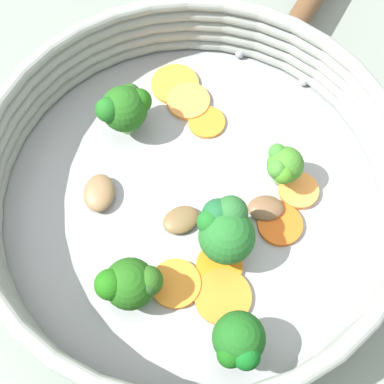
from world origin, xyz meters
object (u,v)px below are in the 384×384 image
(carrot_slice_3, at_px, (210,123))
(broccoli_floret_3, at_px, (239,342))
(carrot_slice_4, at_px, (188,101))
(mushroom_piece_0, at_px, (266,209))
(carrot_slice_0, at_px, (176,284))
(carrot_slice_6, at_px, (175,84))
(mushroom_piece_2, at_px, (181,220))
(broccoli_floret_2, at_px, (125,108))
(carrot_slice_2, at_px, (223,297))
(carrot_slice_1, at_px, (219,266))
(broccoli_floret_4, at_px, (225,229))
(broccoli_floret_0, at_px, (131,284))
(carrot_slice_5, at_px, (298,191))
(carrot_slice_7, at_px, (280,224))
(skillet, at_px, (192,203))
(broccoli_floret_1, at_px, (284,166))
(mushroom_piece_1, at_px, (99,193))

(carrot_slice_3, distance_m, broccoli_floret_3, 0.20)
(carrot_slice_4, bearing_deg, mushroom_piece_0, 40.32)
(carrot_slice_0, relative_size, carrot_slice_6, 0.89)
(mushroom_piece_2, bearing_deg, broccoli_floret_3, 32.00)
(broccoli_floret_2, height_order, mushroom_piece_0, broccoli_floret_2)
(carrot_slice_2, xyz_separation_m, mushroom_piece_0, (-0.08, 0.02, 0.00))
(broccoli_floret_3, bearing_deg, carrot_slice_3, -165.52)
(carrot_slice_1, xyz_separation_m, carrot_slice_4, (-0.15, -0.05, 0.00))
(carrot_slice_0, xyz_separation_m, broccoli_floret_4, (-0.04, 0.03, 0.03))
(carrot_slice_2, height_order, broccoli_floret_2, broccoli_floret_2)
(broccoli_floret_0, bearing_deg, broccoli_floret_2, -165.60)
(broccoli_floret_0, height_order, broccoli_floret_2, broccoli_floret_2)
(carrot_slice_2, distance_m, broccoli_floret_2, 0.18)
(carrot_slice_5, bearing_deg, carrot_slice_7, -20.18)
(carrot_slice_0, bearing_deg, skillet, -179.62)
(carrot_slice_6, bearing_deg, broccoli_floret_0, 1.45)
(carrot_slice_1, relative_size, carrot_slice_2, 0.83)
(broccoli_floret_1, bearing_deg, carrot_slice_6, -127.95)
(broccoli_floret_4, bearing_deg, broccoli_floret_1, 149.18)
(broccoli_floret_2, bearing_deg, mushroom_piece_1, -6.66)
(carrot_slice_0, distance_m, carrot_slice_6, 0.19)
(carrot_slice_0, bearing_deg, carrot_slice_2, 84.21)
(carrot_slice_0, height_order, broccoli_floret_3, broccoli_floret_3)
(carrot_slice_7, bearing_deg, carrot_slice_2, -29.06)
(carrot_slice_5, relative_size, carrot_slice_6, 0.76)
(broccoli_floret_1, bearing_deg, broccoli_floret_0, -40.94)
(carrot_slice_6, height_order, broccoli_floret_0, broccoli_floret_0)
(carrot_slice_3, distance_m, broccoli_floret_4, 0.12)
(skillet, height_order, carrot_slice_2, carrot_slice_2)
(broccoli_floret_0, distance_m, mushroom_piece_0, 0.13)
(carrot_slice_5, relative_size, broccoli_floret_1, 0.80)
(carrot_slice_0, bearing_deg, carrot_slice_7, 130.37)
(carrot_slice_2, bearing_deg, carrot_slice_4, -161.58)
(carrot_slice_6, relative_size, broccoli_floret_0, 0.91)
(carrot_slice_2, bearing_deg, mushroom_piece_0, 162.71)
(carrot_slice_3, distance_m, carrot_slice_7, 0.11)
(mushroom_piece_0, bearing_deg, carrot_slice_7, 53.26)
(broccoli_floret_2, height_order, broccoli_floret_3, same)
(mushroom_piece_1, bearing_deg, skillet, 97.70)
(broccoli_floret_1, xyz_separation_m, mushroom_piece_0, (0.03, -0.01, -0.02))
(skillet, bearing_deg, broccoli_floret_0, -19.54)
(carrot_slice_6, xyz_separation_m, mushroom_piece_2, (0.14, 0.03, 0.00))
(carrot_slice_4, height_order, carrot_slice_6, same)
(carrot_slice_1, distance_m, carrot_slice_3, 0.14)
(carrot_slice_6, bearing_deg, carrot_slice_3, 47.75)
(mushroom_piece_1, distance_m, mushroom_piece_2, 0.07)
(carrot_slice_0, relative_size, carrot_slice_3, 1.18)
(carrot_slice_7, bearing_deg, carrot_slice_5, 159.82)
(skillet, xyz_separation_m, broccoli_floret_2, (-0.06, -0.07, 0.04))
(carrot_slice_4, distance_m, broccoli_floret_4, 0.15)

